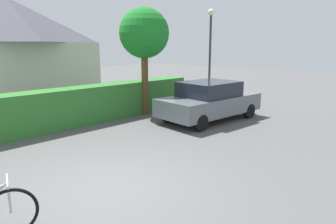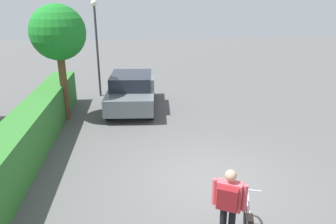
{
  "view_description": "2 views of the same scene",
  "coord_description": "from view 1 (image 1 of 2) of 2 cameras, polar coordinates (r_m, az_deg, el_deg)",
  "views": [
    {
      "loc": [
        -3.12,
        -4.73,
        2.79
      ],
      "look_at": [
        2.55,
        0.83,
        1.03
      ],
      "focal_mm": 32.26,
      "sensor_mm": 36.0,
      "label": 1
    },
    {
      "loc": [
        -7.08,
        1.82,
        4.42
      ],
      "look_at": [
        2.3,
        0.85,
        1.07
      ],
      "focal_mm": 34.56,
      "sensor_mm": 36.0,
      "label": 2
    }
  ],
  "objects": [
    {
      "name": "house_distant",
      "position": [
        16.45,
        -27.96,
        10.37
      ],
      "size": [
        7.05,
        5.46,
        5.04
      ],
      "color": "beige",
      "rests_on": "ground"
    },
    {
      "name": "street_lamp",
      "position": [
        13.77,
        7.97,
        12.39
      ],
      "size": [
        0.28,
        0.28,
        4.32
      ],
      "color": "#38383D",
      "rests_on": "ground"
    },
    {
      "name": "parked_car_near",
      "position": [
        11.47,
        7.83,
        2.16
      ],
      "size": [
        4.2,
        2.12,
        1.47
      ],
      "color": "slate",
      "rests_on": "ground"
    },
    {
      "name": "hedge_row",
      "position": [
        10.39,
        -27.05,
        -0.66
      ],
      "size": [
        14.67,
        0.9,
        1.33
      ],
      "primitive_type": "cube",
      "color": "#2F702C",
      "rests_on": "ground"
    },
    {
      "name": "tree_kerbside",
      "position": [
        12.24,
        -4.53,
        14.43
      ],
      "size": [
        1.97,
        1.97,
        4.24
      ],
      "color": "brown",
      "rests_on": "ground"
    },
    {
      "name": "ground_plane",
      "position": [
        6.31,
        -11.2,
        -13.95
      ],
      "size": [
        60.0,
        60.0,
        0.0
      ],
      "primitive_type": "plane",
      "color": "#515151"
    }
  ]
}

